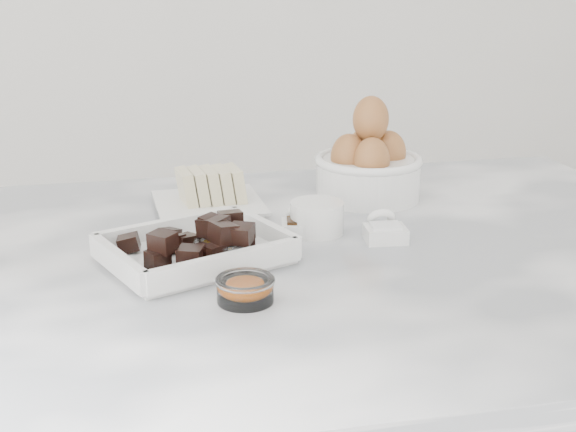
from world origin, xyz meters
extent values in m
cube|color=silver|center=(0.00, 0.00, 0.92)|extent=(1.20, 0.80, 0.04)
cube|color=white|center=(-0.11, 0.00, 0.95)|extent=(0.25, 0.22, 0.01)
cube|color=white|center=(-0.06, 0.20, 0.95)|extent=(0.14, 0.14, 0.01)
cube|color=white|center=(-0.06, 0.20, 0.95)|extent=(0.16, 0.16, 0.00)
cylinder|color=white|center=(0.07, 0.07, 0.96)|extent=(0.07, 0.07, 0.04)
cylinder|color=white|center=(0.07, 0.07, 0.98)|extent=(0.06, 0.06, 0.01)
cylinder|color=white|center=(0.19, 0.21, 0.97)|extent=(0.16, 0.16, 0.06)
torus|color=white|center=(0.19, 0.21, 1.00)|extent=(0.17, 0.17, 0.01)
ellipsoid|color=#965830|center=(0.22, 0.22, 1.01)|extent=(0.06, 0.06, 0.07)
ellipsoid|color=#965830|center=(0.15, 0.21, 1.01)|extent=(0.06, 0.06, 0.07)
ellipsoid|color=#965830|center=(0.19, 0.25, 1.01)|extent=(0.06, 0.06, 0.07)
ellipsoid|color=#965830|center=(0.18, 0.18, 1.01)|extent=(0.06, 0.06, 0.07)
ellipsoid|color=#965830|center=(0.19, 0.21, 1.06)|extent=(0.06, 0.06, 0.07)
cylinder|color=white|center=(-0.07, -0.02, 0.95)|extent=(0.07, 0.07, 0.03)
torus|color=white|center=(-0.07, -0.02, 0.97)|extent=(0.08, 0.08, 0.01)
cylinder|color=orange|center=(-0.07, -0.02, 0.95)|extent=(0.06, 0.06, 0.01)
cylinder|color=white|center=(-0.06, -0.14, 0.95)|extent=(0.06, 0.06, 0.03)
torus|color=white|center=(-0.06, -0.14, 0.97)|extent=(0.07, 0.07, 0.01)
ellipsoid|color=orange|center=(-0.06, -0.14, 0.95)|extent=(0.04, 0.04, 0.02)
cube|color=white|center=(0.05, 0.06, 0.95)|extent=(0.06, 0.05, 0.02)
cube|color=black|center=(0.05, 0.06, 0.96)|extent=(0.04, 0.04, 0.00)
torus|color=white|center=(0.05, 0.09, 0.96)|extent=(0.04, 0.04, 0.04)
cube|color=white|center=(0.15, 0.02, 0.95)|extent=(0.06, 0.05, 0.02)
cube|color=white|center=(0.15, 0.02, 0.96)|extent=(0.04, 0.04, 0.00)
torus|color=white|center=(0.15, 0.04, 0.96)|extent=(0.04, 0.04, 0.04)
camera|label=1|loc=(-0.19, -0.94, 1.31)|focal=50.00mm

